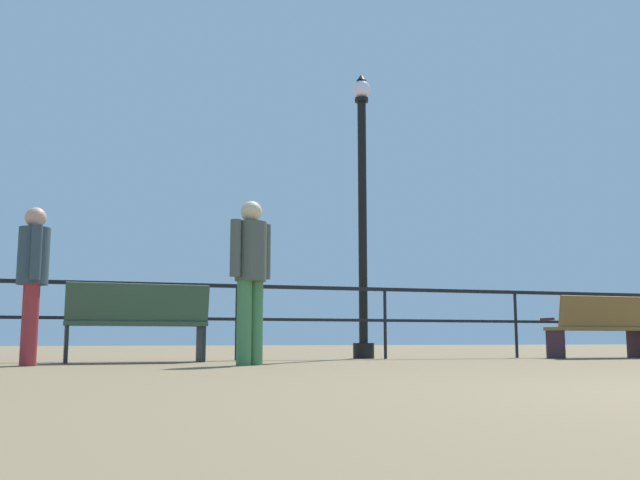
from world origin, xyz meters
TOP-DOWN VIEW (x-y plane):
  - pier_railing at (0.00, 7.26)m, footprint 25.46×0.05m
  - bench_near_left at (-3.43, 6.61)m, footprint 1.67×0.68m
  - bench_near_right at (3.10, 6.61)m, footprint 1.51×0.59m
  - lamppost_center at (-0.22, 7.53)m, footprint 0.30×0.30m
  - person_by_bench at (-4.56, 5.90)m, footprint 0.32×0.53m
  - person_at_railing at (-2.34, 5.39)m, footprint 0.50×0.36m

SIDE VIEW (x-z plane):
  - bench_near_right at x=3.10m, z-range 0.04..0.94m
  - bench_near_left at x=-3.43m, z-range 0.06..0.98m
  - pier_railing at x=0.00m, z-range 0.24..1.24m
  - person_by_bench at x=-4.56m, z-range 0.12..1.78m
  - person_at_railing at x=-2.34m, z-range 0.13..1.89m
  - lamppost_center at x=-0.22m, z-range 0.00..4.24m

